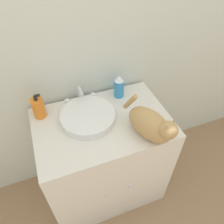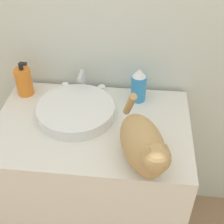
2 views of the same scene
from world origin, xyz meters
name	(u,v)px [view 1 (image 1 of 2)]	position (x,y,z in m)	size (l,w,h in m)	color
ground_plane	(117,216)	(0.00, 0.00, 0.00)	(8.00, 8.00, 0.00)	#997551
wall_back	(82,30)	(0.00, 0.60, 1.25)	(6.00, 0.05, 2.50)	silver
vanity_cabinet	(104,159)	(0.00, 0.28, 0.41)	(0.83, 0.57, 0.81)	silver
sink_basin	(88,117)	(-0.07, 0.32, 0.84)	(0.33, 0.33, 0.05)	white
faucet	(80,96)	(-0.07, 0.50, 0.86)	(0.21, 0.10, 0.12)	silver
cat	(151,125)	(0.22, 0.08, 0.90)	(0.23, 0.37, 0.22)	tan
soap_bottle	(39,108)	(-0.34, 0.46, 0.88)	(0.08, 0.08, 0.17)	orange
spray_bottle	(119,86)	(0.19, 0.47, 0.89)	(0.07, 0.07, 0.16)	#338CCC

